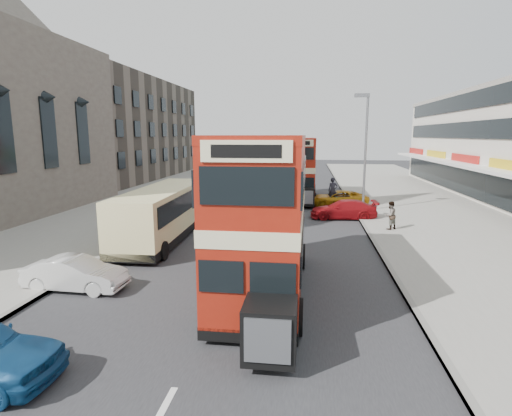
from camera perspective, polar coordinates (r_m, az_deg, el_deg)
The scene contains 16 objects.
ground at distance 12.19m, azimuth -6.71°, elevation -16.00°, with size 160.00×160.00×0.00m, color #28282B.
road_surface at distance 31.18m, azimuth 2.23°, elevation 0.33°, with size 12.00×90.00×0.01m, color #28282B.
pavement_right at distance 32.39m, azimuth 23.88°, elevation -0.05°, with size 12.00×90.00×0.15m, color gray.
pavement_left at distance 34.38m, azimuth -18.12°, elevation 0.87°, with size 12.00×90.00×0.15m, color gray.
kerb_left at distance 32.29m, azimuth -8.62°, elevation 0.69°, with size 0.20×90.00×0.16m, color gray.
kerb_right at distance 31.22m, azimuth 13.44°, elevation 0.20°, with size 0.20×90.00×0.16m, color gray.
brick_terrace at distance 54.54m, azimuth -19.92°, elevation 10.32°, with size 14.00×28.00×12.00m, color #66594C.
street_lamp at distance 28.84m, azimuth 15.09°, elevation 8.73°, with size 1.00×0.20×8.12m.
bus_main at distance 13.66m, azimuth 1.26°, elevation -0.90°, with size 2.60×9.43×5.20m.
bus_second at distance 34.30m, azimuth 6.30°, elevation 5.59°, with size 2.54×9.04×4.97m.
coach at distance 21.51m, azimuth -12.94°, elevation -0.47°, with size 2.70×9.48×2.50m.
car_left_front at distance 15.68m, azimuth -24.13°, elevation -8.46°, with size 1.24×3.57×1.18m, color silver.
car_right_a at distance 26.81m, azimuth 12.24°, elevation -0.20°, with size 1.73×4.26×1.24m, color maroon.
car_right_b at distance 31.22m, azimuth 11.51°, elevation 1.29°, with size 2.06×4.47×1.24m, color #C88714.
pedestrian_near at distance 23.84m, azimuth 18.42°, elevation -0.97°, with size 0.59×0.40×1.61m, color gray.
cyclist at distance 30.76m, azimuth 10.75°, elevation 1.50°, with size 0.81×1.78×2.26m.
Camera 1 is at (2.76, -10.59, 5.38)m, focal length 28.34 mm.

